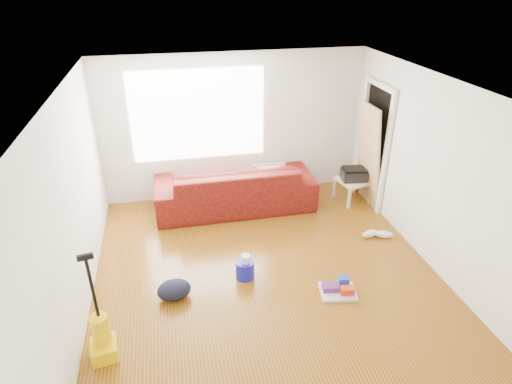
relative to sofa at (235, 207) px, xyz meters
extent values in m
cube|color=#603708|center=(0.11, -1.95, 0.00)|extent=(4.50, 5.00, 0.01)
cube|color=white|center=(0.11, -1.95, 2.50)|extent=(4.50, 5.00, 0.01)
cube|color=silver|center=(0.11, 0.55, 1.25)|extent=(4.50, 0.01, 2.50)
cube|color=silver|center=(0.11, -4.45, 1.25)|extent=(4.50, 0.01, 2.50)
cube|color=silver|center=(-2.14, -1.95, 1.25)|extent=(0.01, 5.00, 2.50)
cube|color=silver|center=(2.36, -1.95, 1.25)|extent=(0.01, 5.00, 2.50)
cube|color=white|center=(-0.49, 0.53, 1.50)|extent=(2.20, 0.01, 1.50)
cube|color=white|center=(2.32, -0.70, 1.00)|extent=(0.06, 0.08, 2.00)
cube|color=white|center=(2.32, 0.20, 1.00)|extent=(0.06, 0.08, 2.00)
cube|color=white|center=(2.32, -0.25, 2.04)|extent=(0.06, 0.98, 0.08)
cube|color=black|center=(2.35, -0.25, 1.00)|extent=(0.01, 0.86, 1.98)
imported|color=#3E0203|center=(0.00, 0.00, 0.00)|extent=(2.65, 1.04, 0.77)
cube|color=black|center=(0.68, 0.27, 0.03)|extent=(0.73, 0.44, 0.03)
cube|color=black|center=(0.68, 0.27, 0.25)|extent=(0.73, 0.44, 0.03)
cylinder|color=black|center=(0.36, 0.08, 0.13)|extent=(0.02, 0.02, 0.27)
cylinder|color=black|center=(0.34, 0.43, 0.13)|extent=(0.02, 0.02, 0.27)
cylinder|color=black|center=(1.01, 0.11, 0.13)|extent=(0.02, 0.02, 0.27)
cylinder|color=black|center=(0.99, 0.46, 0.13)|extent=(0.02, 0.02, 0.27)
imported|color=black|center=(0.68, 0.27, 0.44)|extent=(0.59, 0.08, 0.34)
cube|color=tan|center=(2.06, -0.20, 0.38)|extent=(0.59, 0.59, 0.04)
cube|color=tan|center=(1.89, -0.46, 0.18)|extent=(0.04, 0.04, 0.36)
cube|color=tan|center=(1.79, -0.03, 0.18)|extent=(0.04, 0.04, 0.36)
cube|color=tan|center=(2.32, -0.36, 0.18)|extent=(0.04, 0.04, 0.36)
cube|color=tan|center=(2.22, 0.07, 0.18)|extent=(0.04, 0.04, 0.36)
cube|color=black|center=(2.06, -0.20, 0.49)|extent=(0.45, 0.37, 0.18)
cube|color=black|center=(2.06, -0.20, 0.60)|extent=(0.41, 0.33, 0.04)
cylinder|color=#1214AB|center=(-0.19, -1.91, 0.00)|extent=(0.30, 0.30, 0.25)
cylinder|color=silver|center=(-0.19, -1.92, 0.18)|extent=(0.12, 0.12, 0.11)
cube|color=beige|center=(0.89, -2.47, 0.02)|extent=(0.50, 0.42, 0.04)
cube|color=red|center=(0.98, -2.54, 0.08)|extent=(0.18, 0.13, 0.09)
cube|color=#522367|center=(0.81, -2.42, 0.07)|extent=(0.22, 0.17, 0.07)
cube|color=#2133A7|center=(1.00, -2.38, 0.10)|extent=(0.14, 0.13, 0.13)
ellipsoid|color=black|center=(-1.13, -2.11, 0.00)|extent=(0.47, 0.40, 0.23)
ellipsoid|color=white|center=(1.85, -1.37, 0.06)|extent=(0.29, 0.18, 0.11)
ellipsoid|color=white|center=(2.06, -1.43, 0.06)|extent=(0.30, 0.21, 0.11)
cube|color=#DEB800|center=(-1.89, -2.87, 0.08)|extent=(0.30, 0.34, 0.17)
cylinder|color=#DEB800|center=(-1.89, -2.83, 0.33)|extent=(0.19, 0.19, 0.33)
cylinder|color=black|center=(-1.89, -2.80, 0.85)|extent=(0.03, 0.03, 0.70)
cube|color=black|center=(-1.89, -2.80, 1.23)|extent=(0.15, 0.06, 0.06)
cube|color=#B1854A|center=(2.24, -0.31, 0.00)|extent=(0.22, 0.71, 1.76)
camera|label=1|loc=(-1.01, -6.36, 3.64)|focal=30.00mm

